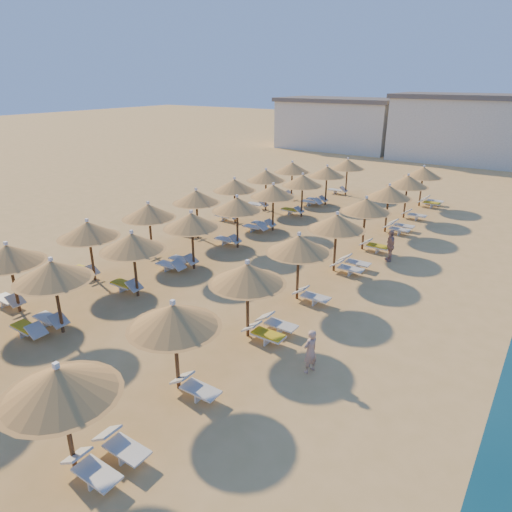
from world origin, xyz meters
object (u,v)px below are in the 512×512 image
Objects in this scene: parasol_row_east at (299,245)px; parasol_row_west at (192,221)px; beachgoer_c at (390,245)px; beachgoer_a at (310,351)px.

parasol_row_west is (-5.93, 0.00, 0.00)m from parasol_row_east.
parasol_row_east is 5.93m from parasol_row_west.
parasol_row_west is at bearing 180.00° from parasol_row_east.
parasol_row_east is 7.02m from beachgoer_c.
beachgoer_a is at bearing -26.36° from parasol_row_west.
beachgoer_a is at bearing -29.22° from beachgoer_c.
parasol_row_east reaches higher than beachgoer_a.
parasol_row_east reaches higher than beachgoer_c.
beachgoer_a is (2.94, -4.40, -1.71)m from parasol_row_east.
parasol_row_east and parasol_row_west have the same top height.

